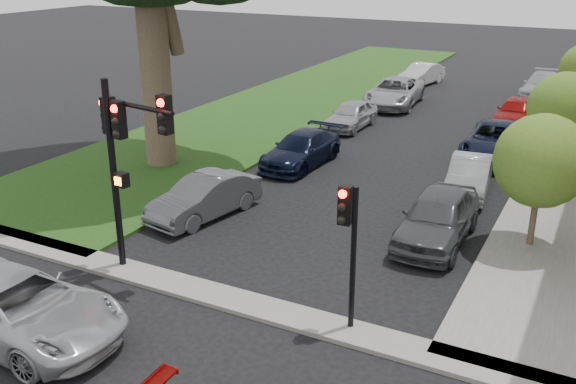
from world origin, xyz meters
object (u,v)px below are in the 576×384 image
at_px(car_parked_3, 516,112).
at_px(car_parked_6, 301,149).
at_px(car_parked_2, 497,141).
at_px(car_parked_5, 205,197).
at_px(car_parked_8, 394,92).
at_px(traffic_signal_main, 124,144).
at_px(car_cross_near, 16,307).
at_px(car_parked_7, 351,115).
at_px(car_parked_4, 542,86).
at_px(car_parked_0, 438,217).
at_px(traffic_signal_secondary, 349,232).
at_px(car_parked_9, 421,74).
at_px(small_tree_b, 566,110).
at_px(car_parked_1, 469,176).
at_px(small_tree_a, 542,161).

xyz_separation_m(car_parked_3, car_parked_6, (-6.81, -10.81, -0.03)).
distance_m(car_parked_2, car_parked_5, 13.44).
bearing_deg(car_parked_8, traffic_signal_main, -94.72).
xyz_separation_m(car_cross_near, car_parked_5, (-0.21, 7.89, -0.06)).
distance_m(car_cross_near, car_parked_7, 20.74).
height_order(car_parked_2, car_parked_8, car_parked_8).
bearing_deg(car_parked_8, car_parked_6, -94.60).
relative_size(car_parked_6, car_parked_7, 1.16).
height_order(traffic_signal_main, car_parked_7, traffic_signal_main).
xyz_separation_m(car_parked_4, car_parked_6, (-7.14, -18.30, -0.05)).
distance_m(car_parked_0, car_parked_5, 7.58).
bearing_deg(traffic_signal_secondary, car_cross_near, -150.44).
height_order(car_parked_0, car_parked_9, car_parked_0).
relative_size(small_tree_b, car_parked_8, 0.76).
height_order(traffic_signal_main, car_parked_2, traffic_signal_main).
distance_m(car_parked_7, car_parked_8, 5.74).
xyz_separation_m(car_parked_1, car_parked_9, (-7.37, 18.88, 0.02)).
xyz_separation_m(traffic_signal_secondary, car_parked_8, (-6.48, 22.73, -1.75)).
bearing_deg(car_parked_8, car_cross_near, -95.27).
height_order(car_parked_3, car_parked_4, car_parked_4).
bearing_deg(car_parked_4, small_tree_a, -81.90).
bearing_deg(car_parked_6, car_cross_near, -88.35).
xyz_separation_m(traffic_signal_secondary, car_parked_4, (0.74, 28.85, -1.79)).
bearing_deg(car_cross_near, traffic_signal_secondary, -59.86).
bearing_deg(car_parked_0, car_parked_7, 122.82).
bearing_deg(car_parked_0, car_parked_2, 89.46).
distance_m(car_parked_1, car_parked_6, 6.90).
height_order(car_cross_near, car_parked_5, car_cross_near).
bearing_deg(car_parked_6, car_parked_2, 37.04).
distance_m(traffic_signal_secondary, car_parked_7, 18.40).
bearing_deg(small_tree_a, car_parked_0, -161.38).
bearing_deg(car_parked_4, traffic_signal_secondary, -89.72).
distance_m(car_cross_near, car_parked_1, 15.93).
distance_m(car_parked_0, car_parked_6, 8.45).
bearing_deg(car_parked_4, car_parked_6, -109.56).
bearing_deg(car_parked_5, car_parked_1, 51.82).
bearing_deg(car_parked_9, car_parked_2, -51.01).
distance_m(car_parked_4, car_parked_8, 9.47).
bearing_deg(traffic_signal_secondary, traffic_signal_main, 179.62).
relative_size(car_cross_near, car_parked_2, 1.01).
relative_size(car_parked_1, car_parked_6, 0.86).
height_order(car_parked_2, car_parked_4, car_parked_2).
xyz_separation_m(car_parked_6, car_parked_7, (-0.41, 6.44, 0.01)).
height_order(car_parked_3, car_parked_7, car_parked_3).
bearing_deg(small_tree_b, traffic_signal_main, -125.68).
relative_size(car_parked_5, car_parked_6, 0.90).
height_order(car_parked_1, car_parked_2, car_parked_2).
height_order(small_tree_a, car_parked_9, small_tree_a).
bearing_deg(small_tree_a, car_parked_5, -165.82).
bearing_deg(car_parked_4, traffic_signal_main, -102.12).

